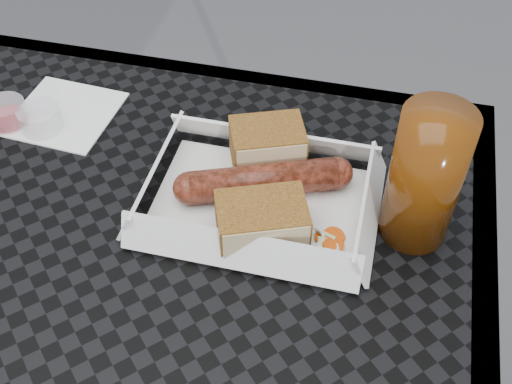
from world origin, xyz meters
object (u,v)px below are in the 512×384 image
at_px(patio_table, 79,347).
at_px(food_tray, 258,203).
at_px(drink_glass, 425,177).
at_px(bratwurst, 264,181).

xyz_separation_m(patio_table, food_tray, (0.15, 0.17, 0.08)).
distance_m(patio_table, drink_glass, 0.39).
distance_m(food_tray, bratwurst, 0.03).
bearing_deg(food_tray, drink_glass, 1.44).
height_order(patio_table, bratwurst, bratwurst).
relative_size(food_tray, drink_glass, 1.44).
bearing_deg(patio_table, bratwurst, 50.42).
xyz_separation_m(food_tray, drink_glass, (0.16, 0.00, 0.07)).
bearing_deg(bratwurst, drink_glass, -3.97).
height_order(patio_table, food_tray, food_tray).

